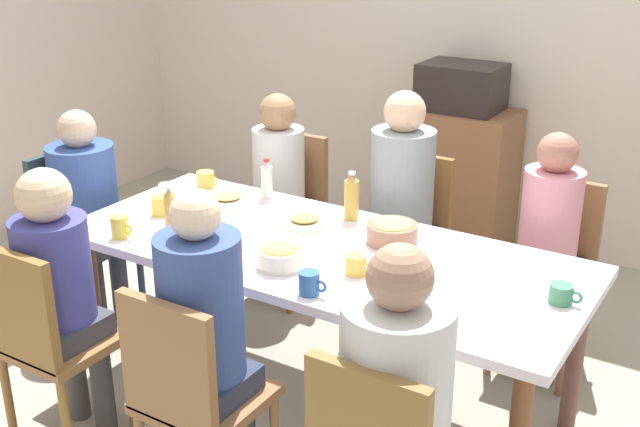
# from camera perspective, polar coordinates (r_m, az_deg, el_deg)

# --- Properties ---
(ground_plane) EXTENTS (6.86, 6.86, 0.00)m
(ground_plane) POSITION_cam_1_polar(r_m,az_deg,el_deg) (3.65, -0.00, -13.13)
(ground_plane) COLOR #A09D8B
(wall_back) EXTENTS (5.96, 0.12, 2.60)m
(wall_back) POSITION_cam_1_polar(r_m,az_deg,el_deg) (5.09, 13.61, 12.11)
(wall_back) COLOR beige
(wall_back) RESTS_ON ground_plane
(dining_table) EXTENTS (2.20, 0.92, 0.74)m
(dining_table) POSITION_cam_1_polar(r_m,az_deg,el_deg) (3.32, -0.00, -3.60)
(dining_table) COLOR white
(dining_table) RESTS_ON ground_plane
(person_0) EXTENTS (0.34, 0.34, 1.20)m
(person_0) POSITION_cam_1_polar(r_m,az_deg,el_deg) (2.41, 5.55, -12.61)
(person_0) COLOR #544247
(person_0) RESTS_ON ground_plane
(chair_1) EXTENTS (0.40, 0.40, 0.90)m
(chair_1) POSITION_cam_1_polar(r_m,az_deg,el_deg) (4.06, 6.27, -1.31)
(chair_1) COLOR #965C37
(chair_1) RESTS_ON ground_plane
(person_1) EXTENTS (0.31, 0.31, 1.26)m
(person_1) POSITION_cam_1_polar(r_m,az_deg,el_deg) (3.90, 5.84, 1.52)
(person_1) COLOR #33314B
(person_1) RESTS_ON ground_plane
(chair_2) EXTENTS (0.40, 0.40, 0.90)m
(chair_2) POSITION_cam_1_polar(r_m,az_deg,el_deg) (2.81, -9.31, -12.60)
(chair_2) COLOR #8C603B
(chair_2) RESTS_ON ground_plane
(person_2) EXTENTS (0.30, 0.30, 1.22)m
(person_2) POSITION_cam_1_polar(r_m,az_deg,el_deg) (2.76, -8.34, -8.06)
(person_2) COLOR #273A4A
(person_2) RESTS_ON ground_plane
(chair_3) EXTENTS (0.40, 0.40, 0.90)m
(chair_3) POSITION_cam_1_polar(r_m,az_deg,el_deg) (4.29, -17.06, -0.91)
(chair_3) COLOR #2D3847
(chair_3) RESTS_ON ground_plane
(person_3) EXTENTS (0.33, 0.33, 1.14)m
(person_3) POSITION_cam_1_polar(r_m,az_deg,el_deg) (4.16, -16.50, 1.17)
(person_3) COLOR #363C4A
(person_3) RESTS_ON ground_plane
(chair_4) EXTENTS (0.40, 0.40, 0.90)m
(chair_4) POSITION_cam_1_polar(r_m,az_deg,el_deg) (4.40, -2.35, 0.63)
(chair_4) COLOR #8F5B3E
(chair_4) RESTS_ON ground_plane
(person_4) EXTENTS (0.30, 0.30, 1.15)m
(person_4) POSITION_cam_1_polar(r_m,az_deg,el_deg) (4.27, -3.08, 2.48)
(person_4) COLOR brown
(person_4) RESTS_ON ground_plane
(chair_5) EXTENTS (0.40, 0.40, 0.90)m
(chair_5) POSITION_cam_1_polar(r_m,az_deg,el_deg) (3.28, -19.19, -8.26)
(chair_5) COLOR olive
(chair_5) RESTS_ON ground_plane
(person_5) EXTENTS (0.30, 0.30, 1.17)m
(person_5) POSITION_cam_1_polar(r_m,az_deg,el_deg) (3.24, -18.36, -4.69)
(person_5) COLOR #484844
(person_5) RESTS_ON ground_plane
(chair_6) EXTENTS (0.40, 0.40, 0.90)m
(chair_6) POSITION_cam_1_polar(r_m,az_deg,el_deg) (3.83, 16.20, -3.51)
(chair_6) COLOR olive
(chair_6) RESTS_ON ground_plane
(person_6) EXTENTS (0.30, 0.30, 1.16)m
(person_6) POSITION_cam_1_polar(r_m,az_deg,el_deg) (3.68, 16.05, -1.65)
(person_6) COLOR #483A44
(person_6) RESTS_ON ground_plane
(plate_0) EXTENTS (0.22, 0.22, 0.04)m
(plate_0) POSITION_cam_1_polar(r_m,az_deg,el_deg) (2.79, 6.95, -6.94)
(plate_0) COLOR silver
(plate_0) RESTS_ON dining_table
(plate_1) EXTENTS (0.24, 0.24, 0.04)m
(plate_1) POSITION_cam_1_polar(r_m,az_deg,el_deg) (3.82, -6.73, 1.08)
(plate_1) COLOR silver
(plate_1) RESTS_ON dining_table
(plate_2) EXTENTS (0.22, 0.22, 0.04)m
(plate_2) POSITION_cam_1_polar(r_m,az_deg,el_deg) (3.33, -6.82, -2.05)
(plate_2) COLOR white
(plate_2) RESTS_ON dining_table
(plate_3) EXTENTS (0.22, 0.22, 0.04)m
(plate_3) POSITION_cam_1_polar(r_m,az_deg,el_deg) (3.52, -1.12, -0.53)
(plate_3) COLOR beige
(plate_3) RESTS_ON dining_table
(plate_4) EXTENTS (0.23, 0.23, 0.04)m
(plate_4) POSITION_cam_1_polar(r_m,az_deg,el_deg) (3.59, -8.67, -0.35)
(plate_4) COLOR white
(plate_4) RESTS_ON dining_table
(plate_5) EXTENTS (0.23, 0.23, 0.04)m
(plate_5) POSITION_cam_1_polar(r_m,az_deg,el_deg) (3.04, 6.01, -4.38)
(plate_5) COLOR white
(plate_5) RESTS_ON dining_table
(bowl_0) EXTENTS (0.18, 0.18, 0.10)m
(bowl_0) POSITION_cam_1_polar(r_m,az_deg,el_deg) (3.10, -2.88, -3.05)
(bowl_0) COLOR beige
(bowl_0) RESTS_ON dining_table
(bowl_1) EXTENTS (0.22, 0.22, 0.10)m
(bowl_1) POSITION_cam_1_polar(r_m,az_deg,el_deg) (3.33, 5.22, -1.27)
(bowl_1) COLOR #966850
(bowl_1) RESTS_ON dining_table
(cup_0) EXTENTS (0.12, 0.08, 0.08)m
(cup_0) POSITION_cam_1_polar(r_m,az_deg,el_deg) (3.04, 2.63, -3.72)
(cup_0) COLOR #E7BD4D
(cup_0) RESTS_ON dining_table
(cup_1) EXTENTS (0.12, 0.09, 0.09)m
(cup_1) POSITION_cam_1_polar(r_m,az_deg,el_deg) (3.69, -11.37, 0.58)
(cup_1) COLOR #E2C449
(cup_1) RESTS_ON dining_table
(cup_2) EXTENTS (0.11, 0.07, 0.10)m
(cup_2) POSITION_cam_1_polar(r_m,az_deg,el_deg) (3.47, -14.21, -0.95)
(cup_2) COLOR #DCC947
(cup_2) RESTS_ON dining_table
(cup_3) EXTENTS (0.13, 0.09, 0.08)m
(cup_3) POSITION_cam_1_polar(r_m,az_deg,el_deg) (4.02, -8.23, 2.45)
(cup_3) COLOR #E3C250
(cup_3) RESTS_ON dining_table
(cup_4) EXTENTS (0.11, 0.08, 0.07)m
(cup_4) POSITION_cam_1_polar(r_m,az_deg,el_deg) (3.90, -10.92, 1.61)
(cup_4) COLOR white
(cup_4) RESTS_ON dining_table
(cup_5) EXTENTS (0.12, 0.08, 0.07)m
(cup_5) POSITION_cam_1_polar(r_m,az_deg,el_deg) (2.96, 17.01, -5.56)
(cup_5) COLOR #428560
(cup_5) RESTS_ON dining_table
(cup_6) EXTENTS (0.11, 0.08, 0.09)m
(cup_6) POSITION_cam_1_polar(r_m,az_deg,el_deg) (2.89, -0.75, -5.04)
(cup_6) COLOR #315E9F
(cup_6) RESTS_ON dining_table
(bottle_0) EXTENTS (0.05, 0.05, 0.21)m
(bottle_0) POSITION_cam_1_polar(r_m,az_deg,el_deg) (3.46, -10.74, 0.17)
(bottle_0) COLOR gold
(bottle_0) RESTS_ON dining_table
(bottle_1) EXTENTS (0.07, 0.07, 0.22)m
(bottle_1) POSITION_cam_1_polar(r_m,az_deg,el_deg) (3.54, 2.29, 1.19)
(bottle_1) COLOR gold
(bottle_1) RESTS_ON dining_table
(bottle_2) EXTENTS (0.06, 0.06, 0.20)m
(bottle_2) POSITION_cam_1_polar(r_m,az_deg,el_deg) (3.82, -3.86, 2.45)
(bottle_2) COLOR silver
(bottle_2) RESTS_ON dining_table
(side_cabinet) EXTENTS (0.70, 0.44, 0.90)m
(side_cabinet) POSITION_cam_1_polar(r_m,az_deg,el_deg) (5.08, 9.74, 2.46)
(side_cabinet) COLOR brown
(side_cabinet) RESTS_ON ground_plane
(microwave) EXTENTS (0.48, 0.36, 0.28)m
(microwave) POSITION_cam_1_polar(r_m,az_deg,el_deg) (4.92, 10.16, 8.98)
(microwave) COLOR #292222
(microwave) RESTS_ON side_cabinet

